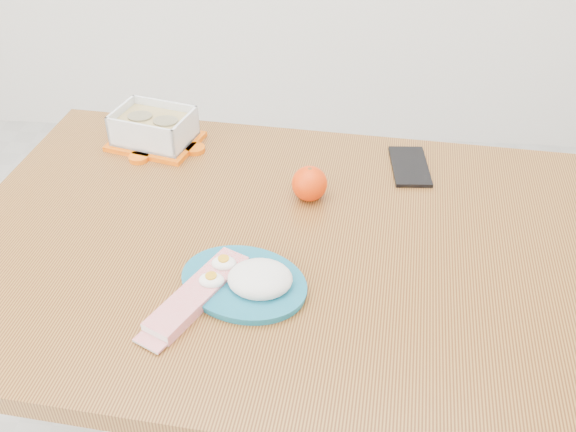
# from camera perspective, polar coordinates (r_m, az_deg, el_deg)

# --- Properties ---
(dining_table) EXTENTS (1.35, 0.96, 0.75)m
(dining_table) POSITION_cam_1_polar(r_m,az_deg,el_deg) (1.27, -0.00, -5.45)
(dining_table) COLOR olive
(dining_table) RESTS_ON ground
(food_container) EXTENTS (0.22, 0.19, 0.08)m
(food_container) POSITION_cam_1_polar(r_m,az_deg,el_deg) (1.52, -11.83, 7.65)
(food_container) COLOR #F15F07
(food_container) RESTS_ON dining_table
(orange_fruit) EXTENTS (0.07, 0.07, 0.07)m
(orange_fruit) POSITION_cam_1_polar(r_m,az_deg,el_deg) (1.30, 1.92, 2.90)
(orange_fruit) COLOR #F43804
(orange_fruit) RESTS_ON dining_table
(rice_plate) EXTENTS (0.29, 0.29, 0.06)m
(rice_plate) POSITION_cam_1_polar(r_m,az_deg,el_deg) (1.11, -3.51, -5.63)
(rice_plate) COLOR #17647F
(rice_plate) RESTS_ON dining_table
(candy_bar) EXTENTS (0.15, 0.22, 0.02)m
(candy_bar) POSITION_cam_1_polar(r_m,az_deg,el_deg) (1.10, -7.96, -6.81)
(candy_bar) COLOR red
(candy_bar) RESTS_ON dining_table
(smartphone) EXTENTS (0.09, 0.16, 0.01)m
(smartphone) POSITION_cam_1_polar(r_m,az_deg,el_deg) (1.44, 10.77, 4.36)
(smartphone) COLOR black
(smartphone) RESTS_ON dining_table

